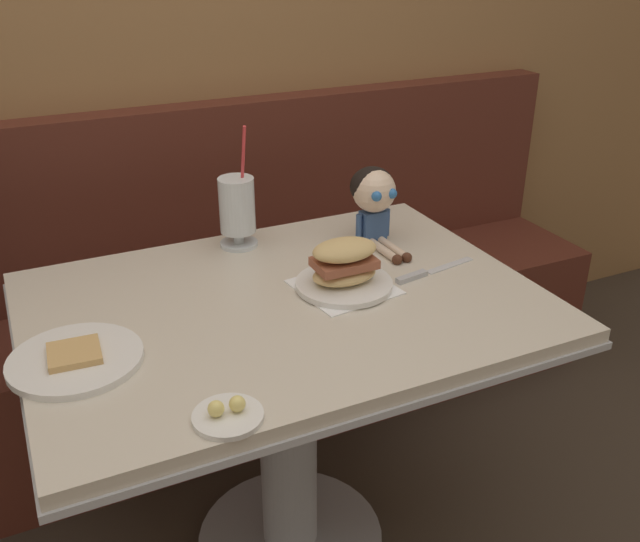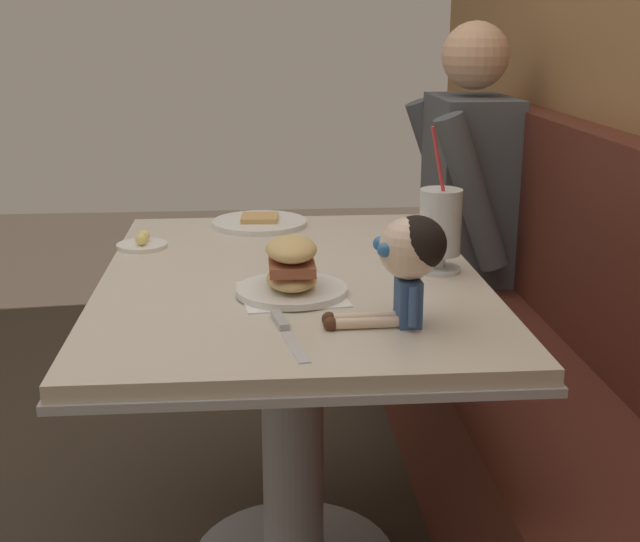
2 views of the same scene
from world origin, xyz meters
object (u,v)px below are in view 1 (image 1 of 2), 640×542
Objects in this scene: sandwich_plate at (344,269)px; butter_saucer at (228,414)px; milkshake_glass at (237,209)px; toast_plate at (75,359)px; butter_knife at (422,274)px; seated_doll at (374,195)px.

butter_saucer is at bearing -138.97° from sandwich_plate.
toast_plate is at bearing -140.22° from milkshake_glass.
toast_plate is at bearing -177.55° from butter_knife.
milkshake_glass reaches higher than seated_doll.
butter_saucer is at bearing -110.92° from milkshake_glass.
seated_doll is (0.32, -0.13, 0.03)m from milkshake_glass.
sandwich_plate is (0.59, 0.06, 0.04)m from toast_plate.
butter_saucer is 0.51× the size of butter_knife.
butter_saucer is (-0.25, -0.66, -0.09)m from milkshake_glass.
sandwich_plate is 0.52m from butter_saucer.
butter_knife is at bearing 2.45° from toast_plate.
butter_saucer is 0.79m from seated_doll.
seated_doll is at bearing 43.14° from butter_saucer.
seated_doll is at bearing 18.17° from toast_plate.
toast_plate is 0.35m from butter_saucer.
milkshake_glass is 0.49m from butter_knife.
butter_knife is at bearing -46.35° from milkshake_glass.
sandwich_plate reaches higher than toast_plate.
butter_saucer is (-0.39, -0.34, -0.04)m from sandwich_plate.
seated_doll reaches higher than sandwich_plate.
toast_plate is at bearing -174.54° from sandwich_plate.
butter_saucer is 0.55× the size of seated_doll.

